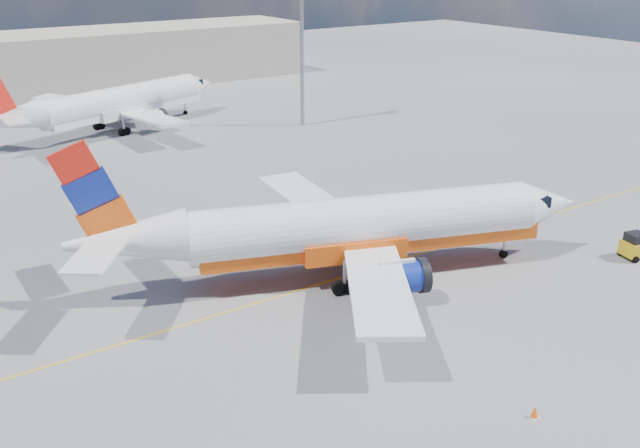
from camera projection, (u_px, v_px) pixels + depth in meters
ground at (361, 299)px, 41.76m from camera, size 240.00×240.00×0.00m
taxi_line at (331, 281)px, 44.06m from camera, size 70.00×0.15×0.01m
terminal_main at (69, 61)px, 100.67m from camera, size 70.00×14.00×8.00m
main_jet at (348, 227)px, 43.46m from camera, size 32.48×24.64×9.88m
second_jet at (115, 103)px, 78.33m from camera, size 30.49×23.14×9.27m
gse_tug at (639, 246)px, 47.09m from camera, size 2.70×2.00×1.76m
traffic_cone at (535, 412)px, 31.24m from camera, size 0.40×0.40×0.56m
floodlight_mast at (301, 15)px, 77.47m from camera, size 1.49×1.49×20.43m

